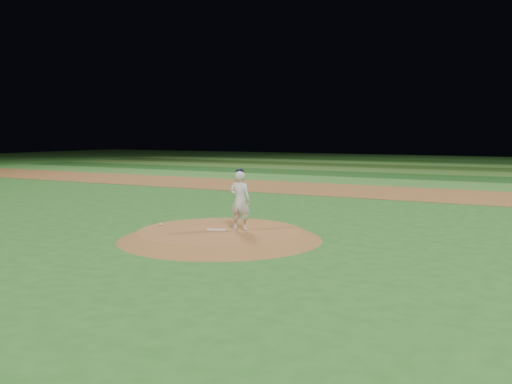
# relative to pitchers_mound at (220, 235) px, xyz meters

# --- Properties ---
(ground) EXTENTS (120.00, 120.00, 0.00)m
(ground) POSITION_rel_pitchers_mound_xyz_m (0.00, 0.00, -0.12)
(ground) COLOR #26601F
(ground) RESTS_ON ground
(infield_dirt_band) EXTENTS (70.00, 6.00, 0.02)m
(infield_dirt_band) POSITION_rel_pitchers_mound_xyz_m (0.00, 14.00, -0.12)
(infield_dirt_band) COLOR brown
(infield_dirt_band) RESTS_ON ground
(outfield_stripe_0) EXTENTS (70.00, 5.00, 0.02)m
(outfield_stripe_0) POSITION_rel_pitchers_mound_xyz_m (0.00, 19.50, -0.12)
(outfield_stripe_0) COLOR #347329
(outfield_stripe_0) RESTS_ON ground
(outfield_stripe_1) EXTENTS (70.00, 5.00, 0.02)m
(outfield_stripe_1) POSITION_rel_pitchers_mound_xyz_m (0.00, 24.50, -0.12)
(outfield_stripe_1) COLOR #184616
(outfield_stripe_1) RESTS_ON ground
(outfield_stripe_2) EXTENTS (70.00, 5.00, 0.02)m
(outfield_stripe_2) POSITION_rel_pitchers_mound_xyz_m (0.00, 29.50, -0.12)
(outfield_stripe_2) COLOR #376424
(outfield_stripe_2) RESTS_ON ground
(outfield_stripe_3) EXTENTS (70.00, 5.00, 0.02)m
(outfield_stripe_3) POSITION_rel_pitchers_mound_xyz_m (0.00, 34.50, -0.12)
(outfield_stripe_3) COLOR #214215
(outfield_stripe_3) RESTS_ON ground
(outfield_stripe_4) EXTENTS (70.00, 5.00, 0.02)m
(outfield_stripe_4) POSITION_rel_pitchers_mound_xyz_m (0.00, 39.50, -0.12)
(outfield_stripe_4) COLOR #407C2D
(outfield_stripe_4) RESTS_ON ground
(outfield_stripe_5) EXTENTS (70.00, 5.00, 0.02)m
(outfield_stripe_5) POSITION_rel_pitchers_mound_xyz_m (0.00, 44.50, -0.12)
(outfield_stripe_5) COLOR #1E4E19
(outfield_stripe_5) RESTS_ON ground
(pitchers_mound) EXTENTS (5.50, 5.50, 0.25)m
(pitchers_mound) POSITION_rel_pitchers_mound_xyz_m (0.00, 0.00, 0.00)
(pitchers_mound) COLOR brown
(pitchers_mound) RESTS_ON ground
(pitching_rubber) EXTENTS (0.54, 0.29, 0.03)m
(pitching_rubber) POSITION_rel_pitchers_mound_xyz_m (-0.05, -0.09, 0.14)
(pitching_rubber) COLOR white
(pitching_rubber) RESTS_ON pitchers_mound
(rosin_bag) EXTENTS (0.10, 0.10, 0.06)m
(rosin_bag) POSITION_rel_pitchers_mound_xyz_m (-1.89, -0.17, 0.15)
(rosin_bag) COLOR silver
(rosin_bag) RESTS_ON pitchers_mound
(pitcher_on_mound) EXTENTS (0.63, 0.45, 1.67)m
(pitcher_on_mound) POSITION_rel_pitchers_mound_xyz_m (0.48, 0.24, 0.95)
(pitcher_on_mound) COLOR silver
(pitcher_on_mound) RESTS_ON pitchers_mound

